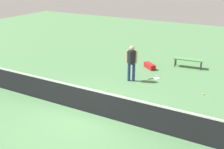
# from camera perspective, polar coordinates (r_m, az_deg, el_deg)

# --- Properties ---
(ground_plane) EXTENTS (40.00, 40.00, 0.00)m
(ground_plane) POSITION_cam_1_polar(r_m,az_deg,el_deg) (10.37, -5.04, -7.71)
(ground_plane) COLOR #4C7A4C
(court_net) EXTENTS (10.09, 0.09, 1.07)m
(court_net) POSITION_cam_1_polar(r_m,az_deg,el_deg) (10.15, -5.13, -5.21)
(court_net) COLOR #4C4C51
(court_net) RESTS_ON ground_plane
(player_near_side) EXTENTS (0.52, 0.43, 1.70)m
(player_near_side) POSITION_cam_1_polar(r_m,az_deg,el_deg) (12.86, 4.03, 2.90)
(player_near_side) COLOR navy
(player_near_side) RESTS_ON ground_plane
(tennis_racket_near_player) EXTENTS (0.53, 0.54, 0.03)m
(tennis_racket_near_player) POSITION_cam_1_polar(r_m,az_deg,el_deg) (13.59, 8.97, -0.77)
(tennis_racket_near_player) COLOR white
(tennis_racket_near_player) RESTS_ON ground_plane
(tennis_ball_near_player) EXTENTS (0.07, 0.07, 0.07)m
(tennis_ball_near_player) POSITION_cam_1_polar(r_m,az_deg,el_deg) (12.32, 18.23, -3.81)
(tennis_ball_near_player) COLOR #C6E033
(tennis_ball_near_player) RESTS_ON ground_plane
(tennis_ball_by_net) EXTENTS (0.07, 0.07, 0.07)m
(tennis_ball_by_net) POSITION_cam_1_polar(r_m,az_deg,el_deg) (12.40, -13.64, -3.17)
(tennis_ball_by_net) COLOR #C6E033
(tennis_ball_by_net) RESTS_ON ground_plane
(tennis_ball_midcourt) EXTENTS (0.07, 0.07, 0.07)m
(tennis_ball_midcourt) POSITION_cam_1_polar(r_m,az_deg,el_deg) (12.06, -1.03, -3.25)
(tennis_ball_midcourt) COLOR #C6E033
(tennis_ball_midcourt) RESTS_ON ground_plane
(courtside_bench) EXTENTS (1.54, 0.57, 0.48)m
(courtside_bench) POSITION_cam_1_polar(r_m,az_deg,el_deg) (15.40, 15.36, 2.87)
(courtside_bench) COLOR #4C8C4C
(courtside_bench) RESTS_ON ground_plane
(equipment_bag) EXTENTS (0.80, 0.71, 0.28)m
(equipment_bag) POSITION_cam_1_polar(r_m,az_deg,el_deg) (14.89, 7.77, 1.72)
(equipment_bag) COLOR #B21E1E
(equipment_bag) RESTS_ON ground_plane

